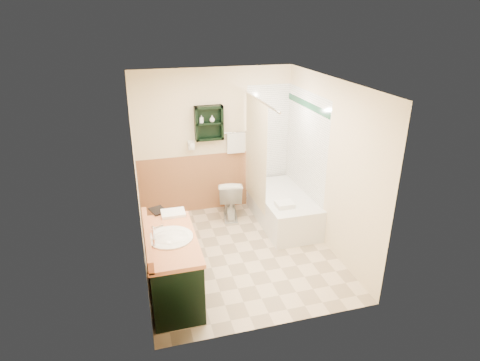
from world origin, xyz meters
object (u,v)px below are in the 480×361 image
Objects in this scene: vanity at (173,267)px; soap_bottle_b at (212,119)px; soap_bottle_a at (202,121)px; wall_shelf at (209,123)px; hair_dryer at (191,145)px; toilet at (230,198)px; vanity_book at (151,205)px; bathtub at (283,209)px.

soap_bottle_b is at bearing 65.53° from vanity.
soap_bottle_a is at bearing 69.51° from vanity.
wall_shelf is 0.46m from hair_dryer.
toilet is at bearing -37.08° from soap_bottle_a.
vanity_book is at bearing 103.64° from vanity.
vanity reaches higher than bathtub.
wall_shelf reaches higher than vanity.
vanity_book reaches higher than bathtub.
vanity is 2.35m from bathtub.
hair_dryer is at bearing 149.90° from bathtub.
bathtub is 6.20× the size of vanity_book.
bathtub is 2.29m from vanity_book.
soap_bottle_b is (-0.97, 0.74, 1.35)m from bathtub.
soap_bottle_a is (0.18, -0.03, 0.39)m from hair_dryer.
wall_shelf is at bearing 174.43° from soap_bottle_b.
hair_dryer is 1.80m from bathtub.
vanity_book is at bearing -118.00° from hair_dryer.
hair_dryer is at bearing 170.64° from soap_bottle_a.
vanity_book reaches higher than toilet.
soap_bottle_a is at bearing 147.15° from bathtub.
hair_dryer reaches higher than vanity.
bathtub is at bearing -1.77° from vanity_book.
soap_bottle_b is at bearing -5.57° from wall_shelf.
toilet reaches higher than bathtub.
bathtub is (1.03, -0.74, -1.30)m from wall_shelf.
soap_bottle_b is (-0.20, 0.28, 1.27)m from toilet.
vanity_book is (-1.31, -1.12, 0.58)m from toilet.
soap_bottle_a is at bearing -26.56° from toilet.
hair_dryer reaches higher than vanity_book.
bathtub is (1.92, 1.34, -0.14)m from vanity.
bathtub is at bearing -32.85° from soap_bottle_a.
soap_bottle_a is (-1.14, 0.74, 1.34)m from bathtub.
wall_shelf is at bearing 144.06° from bathtub.
wall_shelf is 1.87m from vanity_book.
wall_shelf is 5.19× the size of soap_bottle_b.
vanity is (-0.89, -2.08, -1.15)m from wall_shelf.
soap_bottle_b reaches higher than soap_bottle_a.
soap_bottle_b is (0.95, 2.08, 1.21)m from vanity.
vanity is at bearing -105.75° from hair_dryer.
vanity is 2.14m from toilet.
toilet is (-0.77, 0.46, 0.08)m from bathtub.
wall_shelf is at bearing 33.59° from vanity_book.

